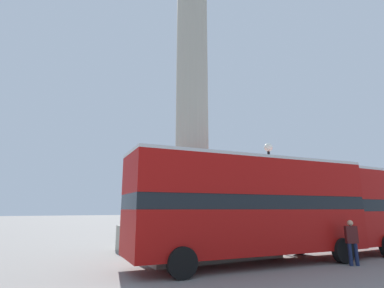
{
  "coord_description": "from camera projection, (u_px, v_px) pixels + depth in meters",
  "views": [
    {
      "loc": [
        -7.33,
        -13.96,
        2.17
      ],
      "look_at": [
        0.0,
        0.0,
        5.6
      ],
      "focal_mm": 28.0,
      "sensor_mm": 36.0,
      "label": 1
    }
  ],
  "objects": [
    {
      "name": "street_lamp",
      "position": [
        270.0,
        184.0,
        16.17
      ],
      "size": [
        0.47,
        0.47,
        5.75
      ],
      "color": "black",
      "rests_on": "ground_plane"
    },
    {
      "name": "pedestrian_near_lamp",
      "position": [
        352.0,
        240.0,
        11.87
      ],
      "size": [
        0.49,
        0.36,
        1.73
      ],
      "rotation": [
        0.0,
        0.0,
        5.83
      ],
      "color": "#192347",
      "rests_on": "ground_plane"
    },
    {
      "name": "bus_b",
      "position": [
        250.0,
        204.0,
        12.44
      ],
      "size": [
        10.35,
        3.46,
        4.26
      ],
      "rotation": [
        0.0,
        0.0,
        -0.07
      ],
      "color": "#A80F0C",
      "rests_on": "ground_plane"
    },
    {
      "name": "equestrian_statue",
      "position": [
        276.0,
        216.0,
        25.52
      ],
      "size": [
        3.63,
        3.01,
        5.62
      ],
      "rotation": [
        0.0,
        0.0,
        -0.27
      ],
      "color": "#A39E8E",
      "rests_on": "ground_plane"
    },
    {
      "name": "ground_plane",
      "position": [
        192.0,
        253.0,
        14.94
      ],
      "size": [
        200.0,
        200.0,
        0.0
      ],
      "primitive_type": "plane",
      "color": "gray"
    },
    {
      "name": "monument_column",
      "position": [
        192.0,
        146.0,
        16.11
      ],
      "size": [
        6.18,
        6.18,
        20.39
      ],
      "color": "#A39E8E",
      "rests_on": "ground_plane"
    }
  ]
}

